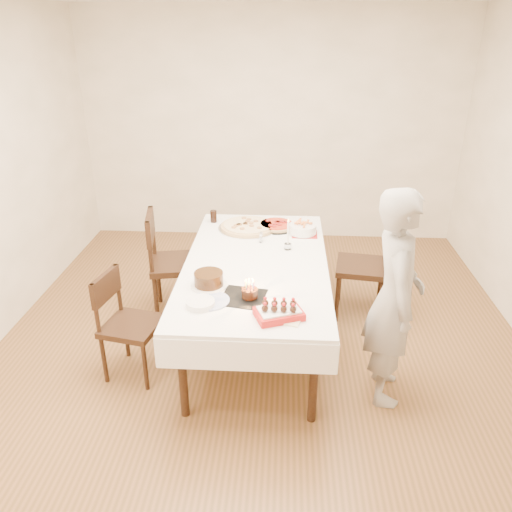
# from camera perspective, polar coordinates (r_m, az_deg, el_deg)

# --- Properties ---
(floor) EXTENTS (5.00, 5.00, 0.00)m
(floor) POSITION_cam_1_polar(r_m,az_deg,el_deg) (4.29, 0.50, -10.41)
(floor) COLOR brown
(floor) RESTS_ON ground
(wall_back) EXTENTS (4.50, 0.04, 2.70)m
(wall_back) POSITION_cam_1_polar(r_m,az_deg,el_deg) (6.10, 1.80, 14.30)
(wall_back) COLOR white
(wall_back) RESTS_ON floor
(wall_front) EXTENTS (4.50, 0.04, 2.70)m
(wall_front) POSITION_cam_1_polar(r_m,az_deg,el_deg) (1.52, -4.61, -23.79)
(wall_front) COLOR white
(wall_front) RESTS_ON floor
(dining_table) EXTENTS (1.71, 2.38, 0.75)m
(dining_table) POSITION_cam_1_polar(r_m,az_deg,el_deg) (4.19, 0.00, -5.29)
(dining_table) COLOR white
(dining_table) RESTS_ON floor
(chair_right_savory) EXTENTS (0.56, 0.56, 0.96)m
(chair_right_savory) POSITION_cam_1_polar(r_m,az_deg,el_deg) (4.64, 11.99, -1.20)
(chair_right_savory) COLOR black
(chair_right_savory) RESTS_ON floor
(chair_left_savory) EXTENTS (0.60, 0.60, 1.00)m
(chair_left_savory) POSITION_cam_1_polar(r_m,az_deg,el_deg) (4.60, -8.98, -0.86)
(chair_left_savory) COLOR black
(chair_left_savory) RESTS_ON floor
(chair_left_dessert) EXTENTS (0.51, 0.51, 0.85)m
(chair_left_dessert) POSITION_cam_1_polar(r_m,az_deg,el_deg) (3.91, -13.97, -7.75)
(chair_left_dessert) COLOR black
(chair_left_dessert) RESTS_ON floor
(person) EXTENTS (0.41, 0.60, 1.58)m
(person) POSITION_cam_1_polar(r_m,az_deg,el_deg) (3.54, 15.54, -4.71)
(person) COLOR #A19D98
(person) RESTS_ON floor
(pizza_white) EXTENTS (0.67, 0.67, 0.04)m
(pizza_white) POSITION_cam_1_polar(r_m,az_deg,el_deg) (4.66, -0.95, 3.40)
(pizza_white) COLOR beige
(pizza_white) RESTS_ON dining_table
(pizza_pepperoni) EXTENTS (0.38, 0.38, 0.04)m
(pizza_pepperoni) POSITION_cam_1_polar(r_m,az_deg,el_deg) (4.68, 2.36, 3.52)
(pizza_pepperoni) COLOR red
(pizza_pepperoni) RESTS_ON dining_table
(red_placemat) EXTENTS (0.23, 0.23, 0.01)m
(red_placemat) POSITION_cam_1_polar(r_m,az_deg,el_deg) (4.57, 5.55, 2.54)
(red_placemat) COLOR #B21E1E
(red_placemat) RESTS_ON dining_table
(pasta_bowl) EXTENTS (0.27, 0.27, 0.08)m
(pasta_bowl) POSITION_cam_1_polar(r_m,az_deg,el_deg) (4.55, 5.36, 3.12)
(pasta_bowl) COLOR white
(pasta_bowl) RESTS_ON dining_table
(taper_candle) EXTENTS (0.08, 0.08, 0.28)m
(taper_candle) POSITION_cam_1_polar(r_m,az_deg,el_deg) (4.19, 3.68, 2.53)
(taper_candle) COLOR white
(taper_candle) RESTS_ON dining_table
(shaker_pair) EXTENTS (0.09, 0.09, 0.08)m
(shaker_pair) POSITION_cam_1_polar(r_m,az_deg,el_deg) (4.35, 0.56, 2.05)
(shaker_pair) COLOR white
(shaker_pair) RESTS_ON dining_table
(cola_glass) EXTENTS (0.07, 0.07, 0.12)m
(cola_glass) POSITION_cam_1_polar(r_m,az_deg,el_deg) (4.82, -4.87, 4.54)
(cola_glass) COLOR black
(cola_glass) RESTS_ON dining_table
(layer_cake) EXTENTS (0.29, 0.29, 0.11)m
(layer_cake) POSITION_cam_1_polar(r_m,az_deg,el_deg) (3.64, -5.42, -2.67)
(layer_cake) COLOR #311C0C
(layer_cake) RESTS_ON dining_table
(cake_board) EXTENTS (0.35, 0.35, 0.01)m
(cake_board) POSITION_cam_1_polar(r_m,az_deg,el_deg) (3.50, -1.51, -4.78)
(cake_board) COLOR black
(cake_board) RESTS_ON dining_table
(birthday_cake) EXTENTS (0.13, 0.13, 0.13)m
(birthday_cake) POSITION_cam_1_polar(r_m,az_deg,el_deg) (3.45, -0.73, -3.77)
(birthday_cake) COLOR #331A0E
(birthday_cake) RESTS_ON dining_table
(strawberry_box) EXTENTS (0.35, 0.30, 0.08)m
(strawberry_box) POSITION_cam_1_polar(r_m,az_deg,el_deg) (3.26, 2.63, -6.44)
(strawberry_box) COLOR #AB1613
(strawberry_box) RESTS_ON dining_table
(box_lid) EXTENTS (0.32, 0.26, 0.02)m
(box_lid) POSITION_cam_1_polar(r_m,az_deg,el_deg) (3.29, 2.83, -6.93)
(box_lid) COLOR beige
(box_lid) RESTS_ON dining_table
(plate_stack) EXTENTS (0.22, 0.22, 0.04)m
(plate_stack) POSITION_cam_1_polar(r_m,az_deg,el_deg) (3.42, -6.37, -5.37)
(plate_stack) COLOR white
(plate_stack) RESTS_ON dining_table
(china_plate) EXTENTS (0.35, 0.35, 0.01)m
(china_plate) POSITION_cam_1_polar(r_m,az_deg,el_deg) (3.47, -5.27, -5.10)
(china_plate) COLOR white
(china_plate) RESTS_ON dining_table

